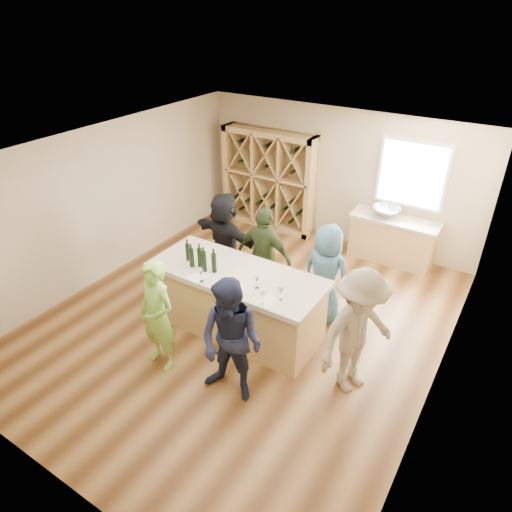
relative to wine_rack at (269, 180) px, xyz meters
The scene contains 33 objects.
floor 3.78m from the wine_rack, 65.36° to the right, with size 6.00×7.00×0.10m, color brown.
ceiling 4.00m from the wine_rack, 65.36° to the right, with size 6.00×7.00×0.10m, color white.
wall_back 1.56m from the wine_rack, 10.57° to the left, with size 6.00×0.10×2.80m, color #BFAB8A.
wall_front 6.99m from the wine_rack, 77.60° to the right, with size 6.00×0.10×2.80m, color #BFAB8A.
wall_left 3.63m from the wine_rack, 115.36° to the right, with size 0.10×7.00×2.80m, color #BFAB8A.
wall_right 5.61m from the wine_rack, 35.70° to the right, with size 0.10×7.00×2.80m, color #BFAB8A.
window_frame 3.08m from the wine_rack, ahead, with size 1.30×0.06×1.30m, color white.
window_pane 3.07m from the wine_rack, ahead, with size 1.18×0.01×1.18m, color white.
wine_rack is the anchor object (origin of this frame).
back_counter_base 2.98m from the wine_rack, ahead, with size 1.60×0.58×0.86m, color tan.
back_counter_top 2.91m from the wine_rack, ahead, with size 1.70×0.62×0.06m, color #C1B29E.
sink 2.70m from the wine_rack, ahead, with size 0.54×0.54×0.19m, color silver.
faucet 2.70m from the wine_rack, ahead, with size 0.02×0.02×0.30m, color silver.
tasting_counter_base 3.90m from the wine_rack, 66.36° to the right, with size 2.60×1.00×1.00m, color tan.
tasting_counter_top 3.85m from the wine_rack, 66.36° to the right, with size 2.72×1.12×0.08m, color #C1B29E.
wine_bottle_a 3.71m from the wine_rack, 78.99° to the right, with size 0.07×0.07×0.28m, color black.
wine_bottle_b 3.86m from the wine_rack, 76.80° to the right, with size 0.08×0.08×0.31m, color black.
wine_bottle_c 3.81m from the wine_rack, 75.14° to the right, with size 0.07×0.07×0.30m, color black.
wine_bottle_d 3.93m from the wine_rack, 73.43° to the right, with size 0.08×0.08×0.33m, color black.
wine_bottle_e 3.91m from the wine_rack, 71.18° to the right, with size 0.08×0.08×0.31m, color black.
wine_glass_a 4.20m from the wine_rack, 72.56° to the right, with size 0.07×0.07×0.19m, color white.
wine_glass_c 4.62m from the wine_rack, 60.22° to the right, with size 0.07×0.07×0.19m, color white.
wine_glass_d 4.24m from the wine_rack, 61.45° to the right, with size 0.07×0.07×0.19m, color white.
wine_glass_e 4.52m from the wine_rack, 57.18° to the right, with size 0.07×0.07×0.19m, color white.
tasting_menu_a 4.09m from the wine_rack, 73.80° to the right, with size 0.22×0.30×0.00m, color white.
tasting_menu_b 4.32m from the wine_rack, 65.37° to the right, with size 0.20×0.27×0.00m, color white.
tasting_menu_c 4.56m from the wine_rack, 59.13° to the right, with size 0.21×0.28×0.00m, color white.
person_near_left 4.87m from the wine_rack, 77.45° to the right, with size 0.62×0.45×1.70m, color #8CC64C.
person_near_right 5.20m from the wine_rack, 64.33° to the right, with size 0.87×0.48×1.79m, color #191E38.
person_server 5.13m from the wine_rack, 46.20° to the right, with size 1.19×0.55×1.84m, color gray.
person_far_mid 2.96m from the wine_rack, 60.54° to the right, with size 1.02×0.52×1.73m, color #263319.
person_far_right 3.58m from the wine_rack, 44.41° to the right, with size 0.82×0.53×1.68m, color #335972.
person_far_left 2.51m from the wine_rack, 77.38° to the right, with size 1.62×0.58×1.74m, color black.
Camera 1 is at (3.38, -4.99, 4.72)m, focal length 32.00 mm.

